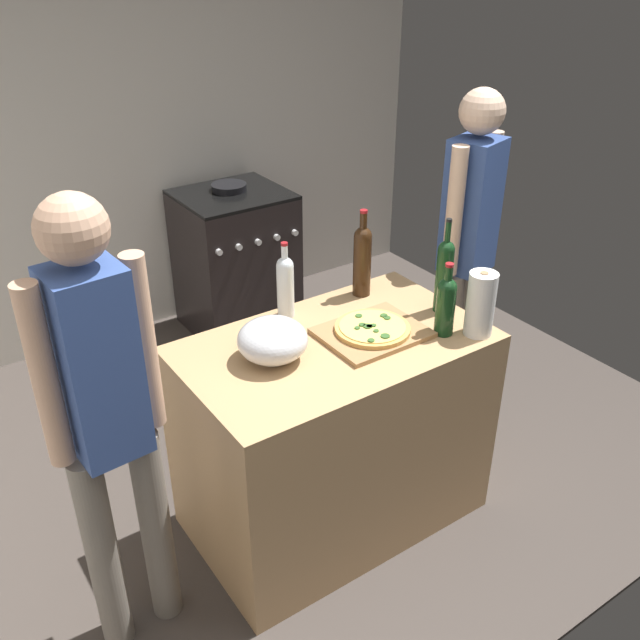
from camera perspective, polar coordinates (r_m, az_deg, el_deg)
name	(u,v)px	position (r m, az deg, el deg)	size (l,w,h in m)	color
ground_plane	(263,430)	(3.73, -4.64, -8.88)	(4.02, 3.39, 0.02)	#3F3833
kitchen_wall_rear	(128,123)	(4.38, -15.36, 15.22)	(4.02, 0.10, 2.60)	#BCB7AD
counter	(334,433)	(2.97, 1.11, -9.18)	(1.20, 0.72, 0.89)	tan
cutting_board	(372,333)	(2.76, 4.27, -1.04)	(0.40, 0.32, 0.02)	#9E7247
pizza	(372,328)	(2.75, 4.29, -0.67)	(0.30, 0.30, 0.03)	tan
mixing_bowl	(272,340)	(2.57, -3.89, -1.65)	(0.26, 0.26, 0.16)	#B2B2B7
paper_towel_roll	(481,304)	(2.77, 12.94, 1.27)	(0.11, 0.11, 0.27)	white
wine_bottle_clear	(444,273)	(2.90, 10.07, 3.80)	(0.07, 0.07, 0.41)	#143819
wine_bottle_dark	(362,258)	(3.00, 3.46, 5.09)	(0.08, 0.08, 0.39)	#331E0F
wine_bottle_green	(285,284)	(2.83, -2.84, 2.95)	(0.07, 0.07, 0.33)	silver
wine_bottle_amber	(446,303)	(2.75, 10.21, 1.36)	(0.08, 0.08, 0.30)	#143819
stove	(236,261)	(4.47, -6.87, 4.78)	(0.64, 0.60, 0.94)	black
person_in_stripes	(106,413)	(2.29, -17.02, -7.24)	(0.38, 0.21, 1.69)	slate
person_in_red	(468,241)	(3.43, 11.94, 6.30)	(0.38, 0.25, 1.70)	slate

